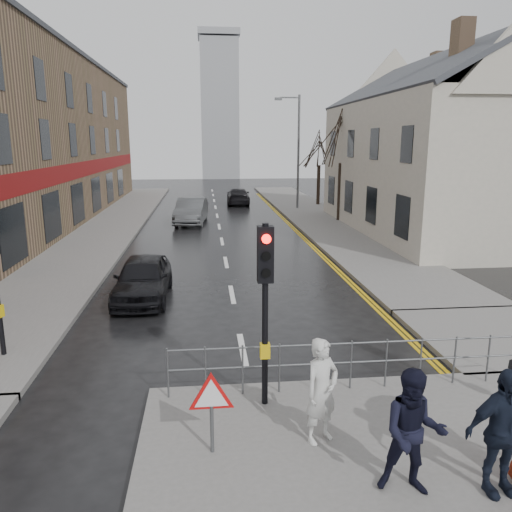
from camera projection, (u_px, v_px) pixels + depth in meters
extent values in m
plane|color=black|center=(255.00, 416.00, 9.13)|extent=(120.00, 120.00, 0.00)
cube|color=#605E5B|center=(113.00, 222.00, 30.76)|extent=(4.00, 44.00, 0.14)
cube|color=#605E5B|center=(313.00, 214.00, 34.01)|extent=(4.00, 40.00, 0.14)
cube|color=#605E5B|center=(497.00, 336.00, 12.68)|extent=(4.00, 4.20, 0.14)
cube|color=#85664D|center=(4.00, 140.00, 28.13)|extent=(8.00, 42.00, 10.00)
cube|color=#B0AA99|center=(441.00, 168.00, 27.01)|extent=(9.00, 16.00, 7.00)
cube|color=#85664D|center=(462.00, 41.00, 21.70)|extent=(0.70, 0.90, 1.80)
cube|color=#85664D|center=(438.00, 68.00, 29.73)|extent=(0.70, 0.90, 1.80)
cube|color=gray|center=(220.00, 111.00, 67.37)|extent=(5.00, 5.00, 18.00)
cylinder|color=black|center=(265.00, 317.00, 8.93)|extent=(0.11, 0.11, 3.40)
cube|color=black|center=(265.00, 254.00, 8.68)|extent=(0.28, 0.22, 1.00)
cylinder|color=#FF0C07|center=(266.00, 239.00, 8.47)|extent=(0.16, 0.04, 0.16)
cylinder|color=black|center=(266.00, 256.00, 8.54)|extent=(0.16, 0.04, 0.16)
cylinder|color=black|center=(266.00, 273.00, 8.61)|extent=(0.16, 0.04, 0.16)
cube|color=gold|center=(265.00, 351.00, 9.08)|extent=(0.18, 0.14, 0.28)
cylinder|color=#595B5E|center=(168.00, 373.00, 9.41)|extent=(0.04, 0.04, 1.00)
cylinder|color=#595B5E|center=(352.00, 343.00, 9.67)|extent=(7.10, 0.04, 0.04)
cylinder|color=#595B5E|center=(351.00, 362.00, 9.76)|extent=(7.10, 0.04, 0.04)
cylinder|color=#595B5E|center=(212.00, 427.00, 7.76)|extent=(0.06, 0.06, 0.85)
cylinder|color=red|center=(211.00, 397.00, 7.64)|extent=(0.80, 0.03, 0.80)
cylinder|color=white|center=(211.00, 397.00, 7.62)|extent=(0.60, 0.03, 0.60)
cylinder|color=#595B5E|center=(298.00, 153.00, 35.95)|extent=(0.16, 0.16, 8.00)
cylinder|color=#595B5E|center=(290.00, 97.00, 35.03)|extent=(1.40, 0.10, 0.10)
cube|color=#595B5E|center=(278.00, 99.00, 34.97)|extent=(0.50, 0.25, 0.18)
cylinder|color=black|center=(340.00, 192.00, 30.79)|extent=(0.26, 0.26, 3.50)
cylinder|color=black|center=(318.00, 185.00, 38.65)|extent=(0.26, 0.26, 3.00)
imported|color=silver|center=(322.00, 391.00, 7.97)|extent=(0.76, 0.68, 1.75)
imported|color=black|center=(413.00, 433.00, 6.77)|extent=(1.04, 0.90, 1.81)
imported|color=black|center=(502.00, 432.00, 6.77)|extent=(1.10, 0.52, 1.83)
imported|color=black|center=(143.00, 278.00, 15.78)|extent=(1.71, 4.08, 1.38)
imported|color=#45474A|center=(191.00, 211.00, 30.47)|extent=(2.13, 4.85, 1.55)
imported|color=black|center=(238.00, 196.00, 39.84)|extent=(2.00, 4.50, 1.28)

